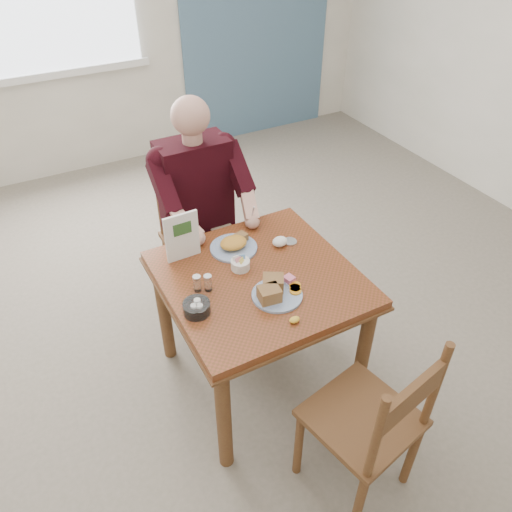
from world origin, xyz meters
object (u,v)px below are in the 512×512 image
diner (200,197)px  far_plate (234,245)px  chair_near (371,423)px  near_plate (275,291)px  chair_far (198,236)px  table (259,292)px

diner → far_plate: 0.46m
chair_near → far_plate: size_ratio=3.13×
near_plate → chair_far: bearing=89.7°
near_plate → far_plate: bearing=90.8°
chair_far → table: bearing=-90.0°
near_plate → far_plate: (-0.01, 0.41, -0.00)m
chair_far → chair_near: 1.58m
table → near_plate: near_plate is taller
chair_near → near_plate: size_ratio=3.27×
table → far_plate: bearing=92.5°
chair_near → diner: size_ratio=0.69×
table → far_plate: (-0.01, 0.25, 0.14)m
diner → near_plate: (-0.01, -0.87, -0.03)m
chair_near → far_plate: 1.08m
table → near_plate: 0.21m
near_plate → far_plate: near_plate is taller
diner → far_plate: (-0.01, -0.46, -0.04)m
chair_far → far_plate: 0.62m
chair_far → diner: size_ratio=0.69×
chair_far → diner: bearing=-90.0°
table → diner: diner is taller
table → chair_far: size_ratio=0.97×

